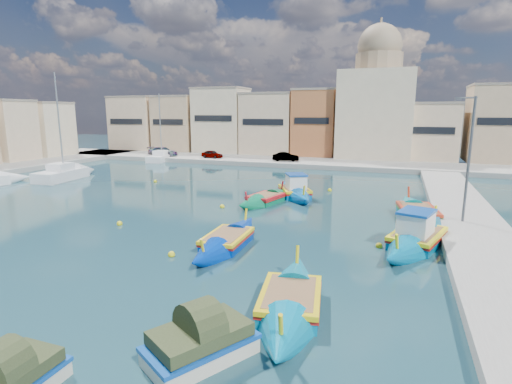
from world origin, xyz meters
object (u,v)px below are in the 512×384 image
at_px(luzzu_blue_cabin, 295,192).
at_px(luzzu_turquoise_cabin, 417,238).
at_px(luzzu_blue_south, 227,241).
at_px(luzzu_cyan_south, 290,304).
at_px(luzzu_green, 265,200).
at_px(quay_street_lamp, 468,159).
at_px(yacht_midnorth, 73,173).
at_px(church_block, 376,102).
at_px(luzzu_cyan_mid, 417,214).
at_px(tender_far, 201,344).
at_px(yacht_north, 165,157).

bearing_deg(luzzu_blue_cabin, luzzu_turquoise_cabin, -46.97).
relative_size(luzzu_blue_south, luzzu_cyan_south, 1.00).
distance_m(luzzu_green, luzzu_cyan_south, 17.42).
xyz_separation_m(quay_street_lamp, luzzu_turquoise_cabin, (-2.66, -4.20, -3.96)).
bearing_deg(luzzu_green, yacht_midnorth, 169.03).
bearing_deg(luzzu_blue_south, church_block, 83.38).
bearing_deg(luzzu_blue_south, luzzu_green, 97.16).
height_order(luzzu_cyan_mid, luzzu_cyan_south, luzzu_cyan_mid).
distance_m(quay_street_lamp, luzzu_cyan_south, 15.87).
bearing_deg(luzzu_blue_cabin, luzzu_cyan_mid, -23.52).
bearing_deg(luzzu_green, tender_far, -76.82).
bearing_deg(yacht_midnorth, luzzu_turquoise_cabin, -18.31).
bearing_deg(tender_far, luzzu_cyan_south, 65.26).
relative_size(church_block, luzzu_blue_cabin, 2.20).
height_order(luzzu_turquoise_cabin, luzzu_cyan_mid, luzzu_turquoise_cabin).
xyz_separation_m(quay_street_lamp, luzzu_cyan_south, (-7.25, -13.52, -4.06)).
height_order(tender_far, yacht_north, yacht_north).
height_order(church_block, luzzu_turquoise_cabin, church_block).
relative_size(quay_street_lamp, luzzu_cyan_mid, 0.84).
bearing_deg(luzzu_blue_cabin, quay_street_lamp, -25.93).
distance_m(church_block, yacht_north, 31.70).
height_order(luzzu_cyan_mid, tender_far, luzzu_cyan_mid).
bearing_deg(luzzu_cyan_south, luzzu_green, 111.44).
distance_m(quay_street_lamp, tender_far, 19.79).
xyz_separation_m(yacht_north, yacht_midnorth, (-0.80, -17.22, 0.06)).
bearing_deg(luzzu_cyan_south, quay_street_lamp, 61.82).
distance_m(luzzu_green, tender_far, 20.46).
distance_m(luzzu_cyan_south, yacht_midnorth, 36.66).
bearing_deg(church_block, tender_far, -91.68).
xyz_separation_m(quay_street_lamp, tender_far, (-8.95, -17.22, -3.85)).
xyz_separation_m(church_block, luzzu_blue_cabin, (-4.60, -28.14, -8.03)).
height_order(luzzu_blue_cabin, luzzu_blue_south, luzzu_blue_cabin).
relative_size(luzzu_turquoise_cabin, luzzu_cyan_south, 1.18).
relative_size(quay_street_lamp, luzzu_blue_south, 0.95).
bearing_deg(quay_street_lamp, luzzu_turquoise_cabin, -122.36).
relative_size(luzzu_blue_cabin, luzzu_cyan_mid, 0.91).
bearing_deg(yacht_north, yacht_midnorth, -92.66).
relative_size(luzzu_cyan_south, yacht_midnorth, 0.71).
distance_m(quay_street_lamp, luzzu_blue_cabin, 13.97).
bearing_deg(luzzu_blue_cabin, yacht_midnorth, 176.73).
height_order(luzzu_blue_cabin, yacht_north, yacht_north).
height_order(luzzu_green, yacht_north, yacht_north).
xyz_separation_m(tender_far, yacht_midnorth, (-28.46, 24.53, -0.02)).
xyz_separation_m(quay_street_lamp, luzzu_blue_cabin, (-12.05, 5.86, -3.96)).
distance_m(luzzu_cyan_mid, luzzu_green, 11.22).
bearing_deg(tender_far, luzzu_green, 103.18).
bearing_deg(yacht_midnorth, luzzu_cyan_south, -34.63).
relative_size(luzzu_blue_cabin, yacht_north, 0.84).
xyz_separation_m(church_block, luzzu_cyan_south, (0.20, -47.52, -8.14)).
xyz_separation_m(church_block, yacht_north, (-29.17, -9.47, -8.00)).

